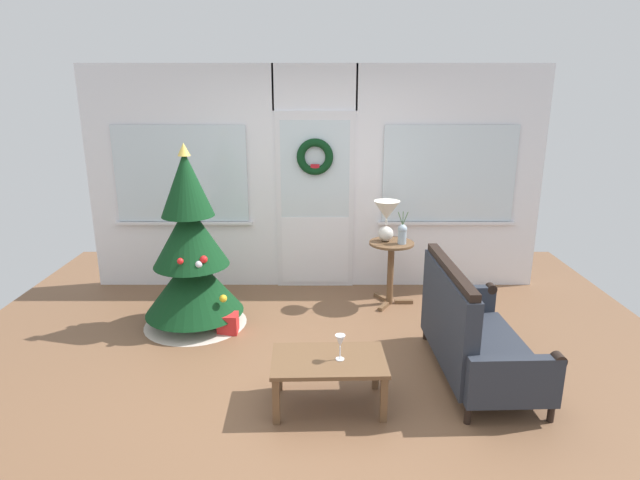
{
  "coord_description": "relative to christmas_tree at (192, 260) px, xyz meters",
  "views": [
    {
      "loc": [
        0.06,
        -3.92,
        2.3
      ],
      "look_at": [
        0.05,
        0.55,
        1.0
      ],
      "focal_mm": 29.59,
      "sensor_mm": 36.0,
      "label": 1
    }
  ],
  "objects": [
    {
      "name": "side_table",
      "position": [
        2.02,
        0.51,
        -0.18
      ],
      "size": [
        0.5,
        0.48,
        0.71
      ],
      "color": "brown",
      "rests_on": "ground"
    },
    {
      "name": "christmas_tree",
      "position": [
        0.0,
        0.0,
        0.0
      ],
      "size": [
        1.02,
        1.02,
        1.81
      ],
      "color": "#4C331E",
      "rests_on": "ground"
    },
    {
      "name": "table_lamp",
      "position": [
        1.96,
        0.55,
        0.31
      ],
      "size": [
        0.28,
        0.28,
        0.44
      ],
      "color": "silver",
      "rests_on": "side_table"
    },
    {
      "name": "wine_glass",
      "position": [
        1.4,
        -1.43,
        -0.15
      ],
      "size": [
        0.08,
        0.08,
        0.2
      ],
      "color": "silver",
      "rests_on": "coffee_table"
    },
    {
      "name": "ground_plane",
      "position": [
        1.2,
        -0.97,
        -0.68
      ],
      "size": [
        6.76,
        6.76,
        0.0
      ],
      "primitive_type": "plane",
      "color": "brown"
    },
    {
      "name": "gift_box",
      "position": [
        0.36,
        -0.21,
        -0.58
      ],
      "size": [
        0.19,
        0.17,
        0.19
      ],
      "primitive_type": "cube",
      "color": "red",
      "rests_on": "ground"
    },
    {
      "name": "back_wall_with_door",
      "position": [
        1.2,
        1.11,
        0.6
      ],
      "size": [
        5.2,
        0.19,
        2.55
      ],
      "color": "white",
      "rests_on": "ground"
    },
    {
      "name": "flower_vase",
      "position": [
        2.12,
        0.45,
        0.14
      ],
      "size": [
        0.11,
        0.1,
        0.35
      ],
      "color": "#99ADBC",
      "rests_on": "side_table"
    },
    {
      "name": "settee_sofa",
      "position": [
        2.47,
        -0.99,
        -0.3
      ],
      "size": [
        0.76,
        1.45,
        0.96
      ],
      "color": "black",
      "rests_on": "ground"
    },
    {
      "name": "coffee_table",
      "position": [
        1.32,
        -1.42,
        -0.35
      ],
      "size": [
        0.85,
        0.54,
        0.38
      ],
      "color": "brown",
      "rests_on": "ground"
    }
  ]
}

